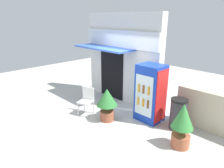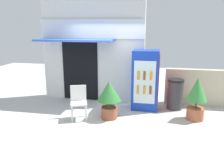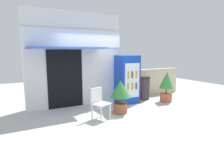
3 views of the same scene
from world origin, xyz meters
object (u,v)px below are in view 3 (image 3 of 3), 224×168
(drink_cooler, at_px, (127,79))
(trash_bin, at_px, (144,88))
(plastic_chair, at_px, (99,101))
(potted_plant_curbside, at_px, (166,85))
(potted_plant_near_shop, at_px, (120,93))

(drink_cooler, bearing_deg, trash_bin, 8.72)
(plastic_chair, relative_size, potted_plant_curbside, 0.77)
(plastic_chair, xyz_separation_m, potted_plant_curbside, (3.05, 0.51, 0.14))
(drink_cooler, distance_m, potted_plant_curbside, 1.51)
(drink_cooler, relative_size, trash_bin, 1.93)
(potted_plant_near_shop, relative_size, trash_bin, 1.13)
(potted_plant_curbside, bearing_deg, trash_bin, 123.57)
(potted_plant_near_shop, height_order, trash_bin, potted_plant_near_shop)
(potted_plant_near_shop, bearing_deg, plastic_chair, -169.08)
(plastic_chair, relative_size, potted_plant_near_shop, 0.87)
(potted_plant_near_shop, relative_size, potted_plant_curbside, 0.89)
(potted_plant_near_shop, height_order, potted_plant_curbside, potted_plant_curbside)
(trash_bin, bearing_deg, potted_plant_near_shop, -148.16)
(plastic_chair, relative_size, trash_bin, 0.98)
(trash_bin, bearing_deg, potted_plant_curbside, -56.43)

